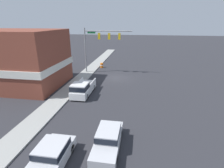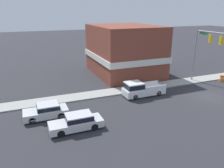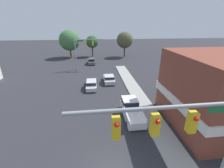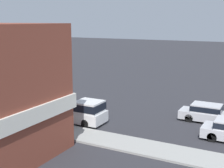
% 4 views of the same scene
% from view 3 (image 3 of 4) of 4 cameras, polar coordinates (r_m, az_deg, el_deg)
% --- Properties ---
extents(sidewalk_curb, '(2.40, 60.00, 0.14)m').
position_cam_3_polar(sidewalk_curb, '(14.74, 25.27, -26.68)').
color(sidewalk_curb, '#9E9E99').
rests_on(sidewalk_curb, ground).
extents(near_signal_assembly, '(8.26, 0.49, 7.90)m').
position_cam_3_polar(near_signal_assembly, '(8.18, 26.28, -16.79)').
color(near_signal_assembly, gray).
rests_on(near_signal_assembly, ground).
extents(far_signal_assembly, '(6.29, 0.49, 7.64)m').
position_cam_3_polar(far_signal_assembly, '(36.53, -10.95, 13.67)').
color(far_signal_assembly, gray).
rests_on(far_signal_assembly, ground).
extents(car_lead, '(1.75, 4.75, 1.44)m').
position_cam_3_polar(car_lead, '(26.52, -7.85, 0.05)').
color(car_lead, black).
rests_on(car_lead, ground).
extents(car_oncoming, '(1.92, 4.24, 1.44)m').
position_cam_3_polar(car_oncoming, '(28.75, -1.14, 2.05)').
color(car_oncoming, black).
rests_on(car_oncoming, ground).
extents(car_distant, '(1.81, 4.43, 1.57)m').
position_cam_3_polar(car_distant, '(42.58, -7.78, 8.68)').
color(car_distant, black).
rests_on(car_distant, ground).
extents(pickup_truck_parked, '(1.97, 5.24, 1.86)m').
position_cam_3_polar(pickup_truck_parked, '(18.77, 7.31, -9.35)').
color(pickup_truck_parked, black).
rests_on(pickup_truck_parked, ground).
extents(backdrop_tree_left_far, '(6.44, 6.44, 8.70)m').
position_cam_3_polar(backdrop_tree_left_far, '(51.41, -15.93, 15.67)').
color(backdrop_tree_left_far, '#4C3823').
rests_on(backdrop_tree_left_far, ground).
extents(backdrop_tree_left_mid, '(4.00, 4.00, 6.88)m').
position_cam_3_polar(backdrop_tree_left_mid, '(51.54, -7.60, 15.61)').
color(backdrop_tree_left_mid, '#4C3823').
rests_on(backdrop_tree_left_mid, ground).
extents(backdrop_tree_center, '(5.23, 5.23, 8.11)m').
position_cam_3_polar(backdrop_tree_center, '(50.68, 4.87, 16.33)').
color(backdrop_tree_center, '#4C3823').
rests_on(backdrop_tree_center, ground).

